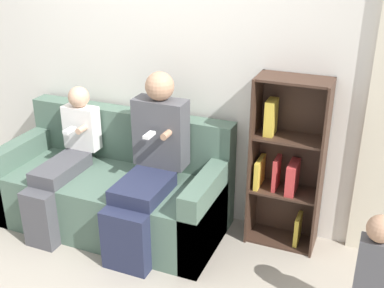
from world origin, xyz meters
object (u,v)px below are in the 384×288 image
Objects in this scene: adult_seated at (150,161)px; bookshelf at (287,164)px; couch at (114,189)px; toddler_standing at (373,269)px; child_seated at (64,162)px.

adult_seated is 1.03m from bookshelf.
couch is 1.42m from bookshelf.
couch is 2.09m from toddler_standing.
couch is 2.33× the size of toddler_standing.
bookshelf reaches higher than adult_seated.
adult_seated is at bearing 4.21° from child_seated.
adult_seated is at bearing -14.36° from couch.
child_seated reaches higher than toddler_standing.
toddler_standing is (2.40, -0.26, -0.14)m from child_seated.
bookshelf is at bearing 23.27° from adult_seated.
adult_seated is 0.77m from child_seated.
bookshelf is (-0.70, 0.72, 0.24)m from toddler_standing.
adult_seated reaches higher than toddler_standing.
couch is 0.56m from adult_seated.
child_seated is 2.42m from toddler_standing.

